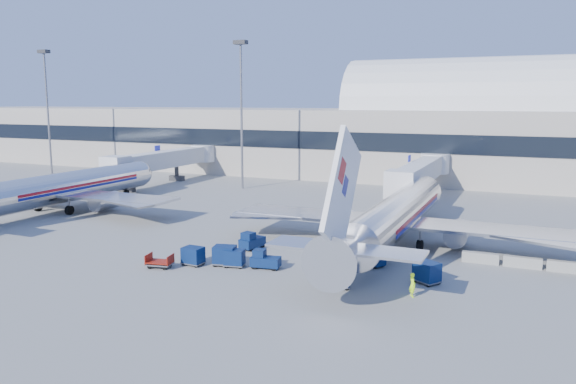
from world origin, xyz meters
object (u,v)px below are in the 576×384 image
at_px(cart_train_c, 193,255).
at_px(cart_solo_near, 338,278).
at_px(jetbridge_mid, 169,159).
at_px(tug_right, 371,257).
at_px(mast_far_west, 47,94).
at_px(mast_west, 241,93).
at_px(tug_left, 251,241).
at_px(airliner_mid, 58,188).
at_px(barrier_mid, 523,262).
at_px(ramp_worker, 412,285).
at_px(tug_lead, 264,260).
at_px(barrier_far, 567,267).
at_px(jetbridge_near, 422,172).
at_px(airliner_main, 395,216).
at_px(cart_train_b, 225,255).
at_px(cart_open_red, 160,263).
at_px(barrier_near, 480,258).
at_px(cart_solo_far, 427,272).
at_px(cart_train_a, 235,258).

xyz_separation_m(cart_train_c, cart_solo_near, (13.02, -0.72, -0.02)).
relative_size(jetbridge_mid, tug_right, 10.79).
height_order(mast_far_west, mast_west, same).
relative_size(tug_left, cart_train_c, 1.51).
xyz_separation_m(airliner_mid, barrier_mid, (53.30, -2.51, -2.48)).
distance_m(tug_left, cart_train_c, 6.91).
bearing_deg(ramp_worker, tug_lead, 47.82).
xyz_separation_m(barrier_far, ramp_worker, (-10.23, -10.63, 0.41)).
bearing_deg(jetbridge_mid, jetbridge_near, 0.00).
bearing_deg(airliner_main, cart_solo_near, -94.25).
relative_size(cart_solo_near, ramp_worker, 1.18).
distance_m(jetbridge_near, cart_train_b, 39.34).
distance_m(jetbridge_mid, cart_train_c, 49.61).
bearing_deg(tug_right, barrier_mid, 49.26).
bearing_deg(tug_right, barrier_far, 45.03).
height_order(jetbridge_near, tug_right, jetbridge_near).
relative_size(barrier_mid, cart_solo_near, 1.47).
height_order(jetbridge_near, cart_train_c, jetbridge_near).
xyz_separation_m(tug_lead, cart_train_c, (-5.88, -1.58, 0.11)).
bearing_deg(cart_open_red, tug_right, 14.73).
distance_m(jetbridge_mid, barrier_far, 65.75).
bearing_deg(ramp_worker, barrier_far, -77.42).
xyz_separation_m(jetbridge_near, cart_train_c, (-11.62, -39.10, -3.11)).
xyz_separation_m(mast_far_west, barrier_mid, (81.30, -28.00, -14.34)).
height_order(mast_far_west, cart_open_red, mast_far_west).
height_order(barrier_mid, cart_train_c, cart_train_c).
distance_m(barrier_near, cart_solo_near, 14.23).
xyz_separation_m(barrier_mid, tug_lead, (-19.44, -8.71, 0.26)).
relative_size(cart_solo_far, ramp_worker, 1.35).
relative_size(airliner_main, jetbridge_mid, 1.35).
bearing_deg(tug_lead, jetbridge_near, 72.76).
bearing_deg(tug_right, mast_west, 161.43).
bearing_deg(barrier_near, barrier_far, 0.00).
xyz_separation_m(airliner_main, mast_west, (-30.00, 25.49, 11.87)).
bearing_deg(ramp_worker, tug_left, 33.52).
xyz_separation_m(mast_west, cart_train_b, (18.46, -37.33, -13.90)).
bearing_deg(ramp_worker, mast_far_west, 29.06).
bearing_deg(cart_train_a, airliner_mid, 147.62).
xyz_separation_m(airliner_main, barrier_near, (8.00, -2.51, -2.48)).
bearing_deg(airliner_mid, barrier_near, -2.87).
bearing_deg(barrier_mid, cart_train_a, -156.87).
bearing_deg(jetbridge_near, barrier_mid, -64.56).
distance_m(barrier_mid, cart_train_a, 23.81).
relative_size(tug_left, cart_solo_near, 1.34).
bearing_deg(mast_far_west, jetbridge_mid, 1.81).
relative_size(jetbridge_near, tug_lead, 10.81).
bearing_deg(barrier_far, cart_train_b, -160.35).
bearing_deg(airliner_mid, barrier_mid, -2.69).
height_order(tug_lead, tug_left, tug_left).
bearing_deg(tug_left, barrier_far, -69.80).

